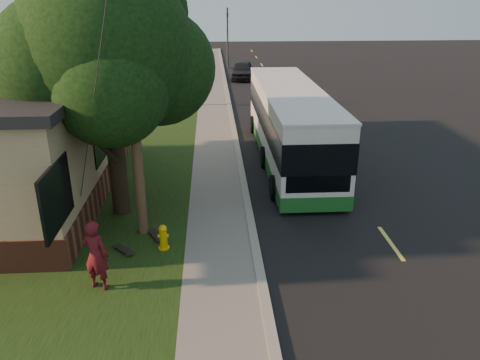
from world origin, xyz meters
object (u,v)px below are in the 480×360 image
distant_car (242,70)px  bare_tree_far (189,52)px  skateboarder (96,255)px  dumpster (39,145)px  leafy_tree (108,53)px  transit_bus (290,122)px  fire_hydrant (163,237)px  utility_pole (130,81)px  skateboard_main (156,235)px  traffic_signal (227,34)px  bare_tree_near (173,73)px  skateboard_spare (124,250)px

distant_car → bare_tree_far: bearing=162.8°
bare_tree_far → distant_car: size_ratio=0.91×
skateboarder → dumpster: bearing=-44.1°
leafy_tree → transit_bus: bearing=37.8°
fire_hydrant → bare_tree_far: (-0.40, 30.00, 1.57)m
utility_pole → leafy_tree: (-0.87, 1.66, 0.54)m
skateboarder → skateboard_main: 2.85m
fire_hydrant → traffic_signal: traffic_signal is taller
fire_hydrant → bare_tree_near: bearing=92.9°
bare_tree_near → transit_bus: size_ratio=0.37×
transit_bus → dumpster: bearing=178.1°
fire_hydrant → distant_car: 28.28m
skateboarder → bare_tree_near: bearing=-70.8°
bare_tree_near → dumpster: 11.37m
bare_tree_far → skateboard_spare: (-0.71, -30.11, -1.88)m
skateboard_main → dumpster: dumpster is taller
skateboarder → skateboard_spare: bearing=-79.3°
utility_pole → leafy_tree: utility_pole is taller
transit_bus → skateboarder: bearing=-123.5°
traffic_signal → bare_tree_near: bearing=-104.0°
bare_tree_far → dumpster: bearing=-104.3°
leafy_tree → skateboarder: leafy_tree is taller
bare_tree_near → transit_bus: 11.88m
dumpster → traffic_signal: bearing=70.7°
bare_tree_far → transit_bus: (5.18, -22.42, -0.34)m
utility_pole → skateboard_main: 4.53m
skateboard_spare → transit_bus: bearing=52.5°
traffic_signal → transit_bus: 26.52m
skateboard_spare → distant_car: distant_car is taller
leafy_tree → bare_tree_far: 27.56m
bare_tree_far → fire_hydrant: bearing=-89.2°
transit_bus → skateboard_main: transit_bus is taller
bare_tree_far → traffic_signal: (3.50, 4.00, 1.16)m
bare_tree_near → distant_car: (5.00, 9.98, -1.40)m
utility_pole → dumpster: 9.56m
traffic_signal → bare_tree_far: bearing=-131.2°
bare_tree_near → dumpster: bare_tree_near is taller
fire_hydrant → skateboard_main: bearing=114.0°
leafy_tree → skateboard_spare: size_ratio=10.44×
utility_pole → dumpster: bearing=127.4°
fire_hydrant → utility_pole: size_ratio=0.08×
bare_tree_far → distant_car: 5.09m
skateboard_spare → traffic_signal: bearing=83.0°
bare_tree_near → skateboard_spare: bare_tree_near is taller
skateboarder → skateboard_main: bearing=-93.2°
utility_pole → skateboarder: size_ratio=4.97×
bare_tree_far → skateboard_main: 29.37m
traffic_signal → dumpster: size_ratio=2.77×
skateboarder → fire_hydrant: bearing=-107.5°
leafy_tree → traffic_signal: leafy_tree is taller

